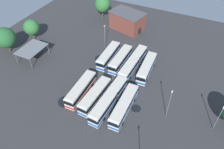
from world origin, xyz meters
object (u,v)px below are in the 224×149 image
object	(u,v)px
bus_row0_slot3	(147,68)
bus_row1_slot3	(124,106)
bus_row0_slot1	(121,59)
maintenance_shelter	(31,49)
lamp_post_mid_lot	(169,103)
tree_northwest	(5,38)
lamp_post_near_entrance	(219,117)
bus_row0_slot0	(108,56)
lamp_post_far_corner	(105,36)
bus_row0_slot2	(133,63)
bus_row1_slot2	(109,99)
bus_row1_slot1	(95,96)
tree_east_edge	(102,4)
bus_row1_slot0	(81,89)
tree_northeast	(31,27)

from	to	relation	value
bus_row0_slot3	bus_row1_slot3	distance (m)	15.35
bus_row0_slot1	maintenance_shelter	xyz separation A→B (m)	(9.04, -25.03, 1.71)
lamp_post_mid_lot	tree_northwest	xyz separation A→B (m)	(-3.21, -51.80, 0.53)
lamp_post_near_entrance	bus_row0_slot0	bearing A→B (deg)	-110.06
lamp_post_far_corner	bus_row0_slot2	bearing A→B (deg)	66.18
bus_row0_slot0	bus_row0_slot3	bearing A→B (deg)	88.16
bus_row1_slot2	lamp_post_far_corner	xyz separation A→B (m)	(-20.55, -11.64, 2.74)
bus_row1_slot3	maintenance_shelter	xyz separation A→B (m)	(-6.66, -32.97, 1.71)
bus_row1_slot1	lamp_post_near_entrance	distance (m)	28.01
bus_row1_slot3	lamp_post_mid_lot	size ratio (longest dim) A/B	1.49
bus_row1_slot1	maintenance_shelter	distance (m)	26.21
bus_row0_slot0	lamp_post_mid_lot	size ratio (longest dim) A/B	1.36
bus_row1_slot3	tree_east_edge	size ratio (longest dim) A/B	1.43
bus_row1_slot0	lamp_post_far_corner	world-z (taller)	lamp_post_far_corner
bus_row0_slot0	bus_row0_slot3	xyz separation A→B (m)	(0.39, 12.16, 0.00)
bus_row0_slot1	lamp_post_mid_lot	bearing A→B (deg)	53.85
bus_row1_slot2	bus_row1_slot0	bearing A→B (deg)	-89.95
bus_row0_slot3	tree_northwest	bearing A→B (deg)	-77.83
lamp_post_mid_lot	tree_east_edge	xyz separation A→B (m)	(-35.49, -35.20, 1.15)
bus_row1_slot3	tree_northwest	bearing A→B (deg)	-98.30
bus_row1_slot0	bus_row1_slot3	world-z (taller)	same
maintenance_shelter	tree_east_edge	xyz separation A→B (m)	(-31.80, 7.25, 2.17)
bus_row0_slot3	tree_east_edge	world-z (taller)	tree_east_edge
lamp_post_mid_lot	tree_east_edge	distance (m)	50.00
lamp_post_mid_lot	lamp_post_near_entrance	bearing A→B (deg)	96.38
lamp_post_mid_lot	maintenance_shelter	bearing A→B (deg)	-94.97
bus_row0_slot0	bus_row0_slot2	size ratio (longest dim) A/B	0.76
bus_row1_slot0	lamp_post_mid_lot	bearing A→B (deg)	97.21
tree_northwest	bus_row0_slot0	bearing A→B (deg)	107.47
bus_row0_slot3	bus_row0_slot0	bearing A→B (deg)	-91.84
bus_row0_slot0	bus_row1_slot3	world-z (taller)	same
tree_east_edge	tree_northeast	bearing A→B (deg)	-31.56
bus_row0_slot0	maintenance_shelter	distance (m)	22.99
bus_row0_slot2	maintenance_shelter	size ratio (longest dim) A/B	1.77
lamp_post_mid_lot	tree_east_edge	size ratio (longest dim) A/B	0.96
bus_row0_slot2	lamp_post_far_corner	xyz separation A→B (m)	(-5.17, -11.72, 2.74)
bus_row0_slot3	bus_row1_slot1	world-z (taller)	same
bus_row0_slot0	tree_east_edge	distance (m)	26.86
bus_row0_slot2	bus_row0_slot0	bearing A→B (deg)	-90.71
tree_east_edge	tree_northwest	xyz separation A→B (m)	(32.28, -16.60, -0.62)
bus_row1_slot1	bus_row1_slot3	size ratio (longest dim) A/B	0.93
lamp_post_far_corner	bus_row0_slot3	bearing A→B (deg)	71.06
bus_row0_slot0	bus_row1_slot1	bearing A→B (deg)	14.87
bus_row1_slot0	lamp_post_near_entrance	distance (m)	32.14
bus_row1_slot3	bus_row0_slot3	bearing A→B (deg)	179.13
bus_row0_slot3	bus_row1_slot3	size ratio (longest dim) A/B	0.93
bus_row0_slot2	bus_row0_slot3	size ratio (longest dim) A/B	1.30
bus_row1_slot0	bus_row1_slot1	xyz separation A→B (m)	(0.38, 4.23, -0.00)
bus_row0_slot2	lamp_post_near_entrance	xyz separation A→B (m)	(11.52, 23.86, 2.24)
bus_row0_slot2	bus_row1_slot1	size ratio (longest dim) A/B	1.30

